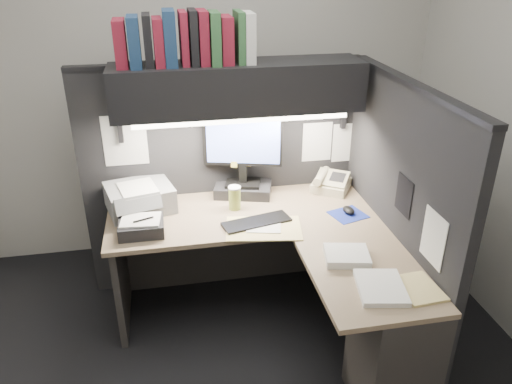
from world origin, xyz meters
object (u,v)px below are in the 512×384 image
(monitor, at_px, (243,164))
(keyboard, at_px, (257,222))
(telephone, at_px, (331,183))
(notebook_stack, at_px, (141,227))
(desk, at_px, (312,295))
(coffee_cup, at_px, (235,198))
(printer, at_px, (140,198))
(overhead_shelf, at_px, (238,87))

(monitor, distance_m, keyboard, 0.48)
(telephone, distance_m, notebook_stack, 1.36)
(desk, distance_m, coffee_cup, 0.80)
(telephone, height_order, notebook_stack, telephone)
(telephone, bearing_deg, coffee_cup, -133.52)
(desk, relative_size, printer, 4.19)
(printer, bearing_deg, keyboard, -40.11)
(monitor, distance_m, printer, 0.72)
(notebook_stack, bearing_deg, keyboard, -2.08)
(desk, distance_m, monitor, 1.00)
(desk, distance_m, printer, 1.27)
(desk, height_order, keyboard, keyboard)
(overhead_shelf, relative_size, keyboard, 3.64)
(printer, bearing_deg, overhead_shelf, -12.83)
(monitor, bearing_deg, printer, -157.83)
(printer, bearing_deg, telephone, -12.29)
(overhead_shelf, xyz_separation_m, printer, (-0.66, -0.02, -0.69))
(printer, bearing_deg, notebook_stack, -102.46)
(printer, bearing_deg, coffee_cup, -25.04)
(monitor, relative_size, keyboard, 1.34)
(keyboard, distance_m, printer, 0.79)
(desk, relative_size, overhead_shelf, 1.10)
(keyboard, bearing_deg, monitor, 78.80)
(overhead_shelf, distance_m, notebook_stack, 1.03)
(desk, height_order, notebook_stack, notebook_stack)
(overhead_shelf, xyz_separation_m, coffee_cup, (-0.06, -0.13, -0.70))
(overhead_shelf, bearing_deg, telephone, 2.62)
(desk, xyz_separation_m, printer, (-0.96, 0.73, 0.37))
(overhead_shelf, height_order, telephone, overhead_shelf)
(monitor, distance_m, notebook_stack, 0.82)
(desk, bearing_deg, overhead_shelf, 111.79)
(coffee_cup, height_order, printer, printer)
(keyboard, distance_m, coffee_cup, 0.26)
(keyboard, height_order, printer, printer)
(coffee_cup, bearing_deg, printer, 169.34)
(keyboard, height_order, coffee_cup, coffee_cup)
(keyboard, bearing_deg, printer, 141.39)
(overhead_shelf, height_order, printer, overhead_shelf)
(overhead_shelf, bearing_deg, monitor, 63.46)
(overhead_shelf, relative_size, monitor, 2.71)
(overhead_shelf, xyz_separation_m, keyboard, (0.05, -0.36, -0.76))
(keyboard, bearing_deg, notebook_stack, 165.04)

